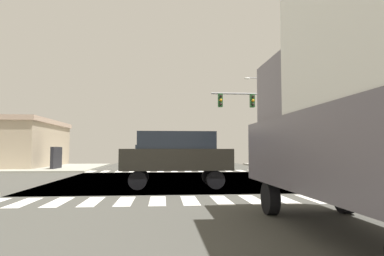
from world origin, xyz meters
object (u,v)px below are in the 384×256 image
at_px(suv_farside_2, 141,151).
at_px(box_truck_leading_1, 371,93).
at_px(suv_nearside_1, 176,154).
at_px(traffic_signal_mast, 257,110).
at_px(suv_crossing_3, 159,151).
at_px(street_lamp, 259,113).
at_px(sedan_trailing_1, 158,155).

relative_size(suv_farside_2, box_truck_leading_1, 0.64).
bearing_deg(suv_nearside_1, box_truck_leading_1, -161.31).
relative_size(traffic_signal_mast, suv_crossing_3, 1.37).
bearing_deg(suv_crossing_3, street_lamp, 137.20).
relative_size(street_lamp, sedan_trailing_1, 2.02).
xyz_separation_m(suv_crossing_3, box_truck_leading_1, (4.00, -35.76, 1.17)).
bearing_deg(traffic_signal_mast, suv_farside_2, 110.06).
bearing_deg(sedan_trailing_1, suv_farside_2, -82.32).
height_order(traffic_signal_mast, street_lamp, street_lamp).
relative_size(street_lamp, suv_farside_2, 1.89).
distance_m(suv_farside_2, box_truck_leading_1, 49.83).
distance_m(traffic_signal_mast, suv_nearside_1, 13.44).
relative_size(street_lamp, suv_nearside_1, 1.89).
bearing_deg(suv_crossing_3, suv_farside_2, -77.53).
xyz_separation_m(traffic_signal_mast, street_lamp, (2.11, 6.56, 0.50)).
bearing_deg(suv_nearside_1, street_lamp, -26.33).
bearing_deg(suv_crossing_3, box_truck_leading_1, 96.38).
relative_size(street_lamp, box_truck_leading_1, 1.21).
bearing_deg(traffic_signal_mast, suv_nearside_1, -120.80).
relative_size(suv_farside_2, sedan_trailing_1, 1.07).
relative_size(street_lamp, suv_crossing_3, 1.89).
bearing_deg(box_truck_leading_1, suv_nearside_1, 108.69).
xyz_separation_m(suv_farside_2, sedan_trailing_1, (3.00, -22.24, -0.28)).
height_order(traffic_signal_mast, suv_nearside_1, traffic_signal_mast).
relative_size(suv_nearside_1, sedan_trailing_1, 1.07).
bearing_deg(suv_farside_2, sedan_trailing_1, 97.68).
distance_m(traffic_signal_mast, sedan_trailing_1, 10.91).
bearing_deg(box_truck_leading_1, street_lamp, 77.82).
xyz_separation_m(traffic_signal_mast, box_truck_leading_1, (-3.65, -20.15, -2.09)).
xyz_separation_m(street_lamp, suv_nearside_1, (-8.79, -17.77, -3.76)).
distance_m(street_lamp, suv_farside_2, 26.24).
distance_m(traffic_signal_mast, box_truck_leading_1, 20.58).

